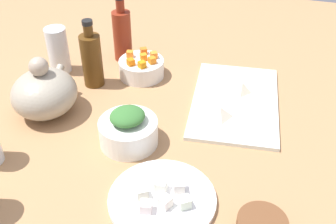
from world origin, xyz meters
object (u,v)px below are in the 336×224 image
teapot (44,92)px  bowl_carrots (142,68)px  bottle_1 (122,34)px  bottle_0 (92,59)px  cutting_board (235,101)px  plate_tofu (162,199)px  drinking_glass_1 (58,50)px  bowl_greens (129,132)px

teapot → bowl_carrots: bearing=-36.5°
teapot → bottle_1: bottle_1 is taller
bowl_carrots → bottle_0: (-7.68, 11.38, 5.41)cm
cutting_board → plate_tofu: plate_tofu is taller
teapot → bottle_1: 32.70cm
drinking_glass_1 → teapot: bearing=-161.3°
plate_tofu → drinking_glass_1: 58.98cm
bottle_0 → cutting_board: bearing=-88.0°
bowl_greens → teapot: teapot is taller
bottle_1 → drinking_glass_1: (-11.90, 15.14, -1.54)cm
bowl_carrots → bottle_0: 14.75cm
bowl_carrots → bottle_1: bottle_1 is taller
plate_tofu → bowl_carrots: (43.62, 19.15, 1.91)cm
cutting_board → plate_tofu: bearing=166.7°
cutting_board → teapot: (-16.99, 45.20, 5.50)cm
cutting_board → bottle_1: size_ratio=1.73×
bowl_greens → bottle_0: (21.03, 18.11, 4.91)cm
plate_tofu → bowl_carrots: size_ratio=1.66×
cutting_board → bottle_1: 40.20cm
teapot → bottle_0: bearing=-20.5°
bottle_0 → teapot: bearing=159.5°
drinking_glass_1 → plate_tofu: bearing=-132.9°
bowl_greens → bowl_carrots: size_ratio=1.05×
bottle_0 → bottle_1: size_ratio=0.95×
bowl_greens → bottle_1: bottle_1 is taller
cutting_board → bottle_0: (-1.38, 39.37, 7.42)cm
bowl_carrots → teapot: (-23.29, 17.20, 3.49)cm
drinking_glass_1 → bowl_carrots: bearing=-81.2°
plate_tofu → bottle_0: (35.94, 30.52, 7.32)cm
plate_tofu → teapot: bearing=60.8°
cutting_board → bowl_carrots: 28.76cm
bowl_carrots → bottle_1: bearing=46.6°
bottle_0 → bottle_1: bearing=-9.6°
bowl_greens → teapot: size_ratio=0.74×
bowl_greens → drinking_glass_1: size_ratio=1.01×
bottle_0 → bottle_1: bottle_1 is taller
cutting_board → bowl_greens: (-22.41, 21.26, 2.51)cm
teapot → bottle_1: bearing=-15.1°
plate_tofu → bowl_greens: 19.55cm
bowl_greens → plate_tofu: bearing=-140.2°
cutting_board → bowl_carrots: bowl_carrots is taller
bottle_1 → bowl_carrots: bearing=-133.4°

